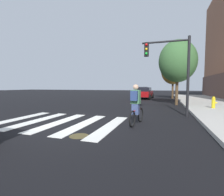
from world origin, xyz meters
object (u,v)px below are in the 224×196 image
Objects in this scene: traffic_light_near at (172,63)px; street_tree_mid at (173,71)px; cyclist at (136,105)px; sedan_far at (144,91)px; manhole_cover at (79,136)px; sedan_mid at (144,93)px; street_tree_near at (178,61)px; fire_hydrant at (213,102)px.

traffic_light_near is 0.79× the size of street_tree_mid.
sedan_far is at bearing 96.27° from cyclist.
manhole_cover is 2.69m from cyclist.
manhole_cover is 16.95m from sedan_mid.
street_tree_near is (4.76, -15.80, 2.94)m from sedan_far.
sedan_far is at bearing 120.17° from street_tree_mid.
sedan_mid is at bearing 118.32° from street_tree_near.
street_tree_near is (3.59, 10.42, 3.72)m from manhole_cover.
cyclist reaches higher than manhole_cover.
manhole_cover is 0.12× the size of street_tree_mid.
manhole_cover is at bearing -108.99° from street_tree_near.
cyclist is 0.32× the size of street_tree_mid.
sedan_mid is 12.66m from traffic_light_near.
traffic_light_near is at bearing -96.68° from street_tree_near.
fire_hydrant is at bearing 47.80° from traffic_light_near.
fire_hydrant is at bearing -49.72° from street_tree_near.
manhole_cover is 0.15× the size of sedan_mid.
street_tree_mid is (3.57, 18.06, 3.58)m from manhole_cover.
sedan_mid is 14.91m from cyclist.
cyclist is (1.41, -14.84, 0.08)m from sedan_mid.
cyclist is at bearing -83.73° from sedan_far.
manhole_cover is 6.28m from traffic_light_near.
sedan_mid reaches higher than manhole_cover.
street_tree_near is at bearing 75.83° from cyclist.
street_tree_near is 1.04× the size of street_tree_mid.
sedan_mid is 10.68m from fire_hydrant.
street_tree_near is (3.51, -6.51, 2.96)m from sedan_mid.
sedan_far is 5.61× the size of fire_hydrant.
sedan_mid is 4.63m from street_tree_mid.
cyclist is (2.65, -24.14, 0.07)m from sedan_far.
street_tree_mid is (-0.01, 7.64, -0.14)m from street_tree_near.
cyclist is at bearing -97.46° from street_tree_mid.
traffic_light_near reaches higher than sedan_mid.
street_tree_near is 7.65m from street_tree_mid.
street_tree_mid is at bearing 82.54° from cyclist.
sedan_mid is 0.79× the size of street_tree_near.
manhole_cover is at bearing -87.45° from sedan_far.
traffic_light_near reaches higher than manhole_cover.
street_tree_mid is at bearing 87.20° from traffic_light_near.
fire_hydrant is 4.62m from street_tree_near.
traffic_light_near is 0.76× the size of street_tree_near.
sedan_mid reaches higher than fire_hydrant.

